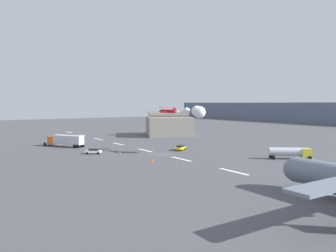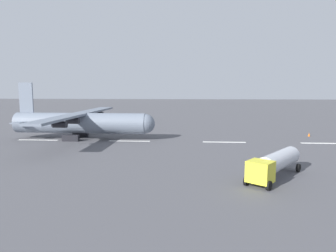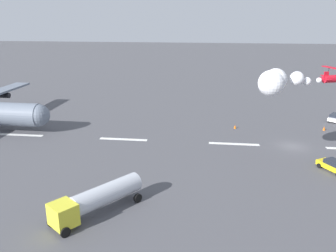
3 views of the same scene
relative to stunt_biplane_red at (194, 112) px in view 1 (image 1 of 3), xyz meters
name	(u,v)px [view 1 (image 1 of 3)]	position (x,y,z in m)	size (l,w,h in m)	color
ground_plane	(162,154)	(-4.16, -7.96, -11.71)	(440.00, 440.00, 0.00)	#4C4C51
runway_stripe_0	(69,132)	(-85.77, -7.96, -11.70)	(8.00, 0.90, 0.01)	white
runway_stripe_1	(82,135)	(-67.64, -7.96, -11.70)	(8.00, 0.90, 0.01)	white
runway_stripe_2	(98,139)	(-49.50, -7.96, -11.70)	(8.00, 0.90, 0.01)	white
runway_stripe_3	(119,144)	(-31.37, -7.96, -11.70)	(8.00, 0.90, 0.01)	white
runway_stripe_4	(145,150)	(-13.23, -7.96, -11.70)	(8.00, 0.90, 0.01)	white
runway_stripe_5	(181,159)	(4.91, -7.96, -11.70)	(8.00, 0.90, 0.01)	white
runway_stripe_6	(234,172)	(23.04, -7.96, -11.70)	(8.00, 0.90, 0.01)	white
runway_stripe_7	(317,191)	(41.18, -7.96, -11.70)	(8.00, 0.90, 0.01)	white
stunt_biplane_red	(194,112)	(0.00, 0.00, 0.00)	(14.32, 9.23, 3.43)	red
semi_truck_orange	(65,140)	(-35.05, -25.19, -9.58)	(14.00, 10.02, 3.70)	silver
fuel_tanker_truck	(290,152)	(20.13, 14.70, -9.95)	(8.15, 9.55, 2.90)	yellow
followme_car_yellow	(93,151)	(-15.38, -23.17, -10.90)	(3.90, 4.58, 1.52)	white
airport_staff_sedan	(180,148)	(-7.57, 0.88, -10.90)	(3.82, 4.70, 1.52)	yellow
hangar_building	(169,125)	(-46.86, 23.30, -7.37)	(27.25, 25.90, 10.72)	gray
traffic_cone_near	(120,152)	(-11.53, -17.05, -11.33)	(0.44, 0.44, 0.75)	orange
traffic_cone_far	(152,160)	(4.27, -16.12, -11.33)	(0.44, 0.44, 0.75)	orange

